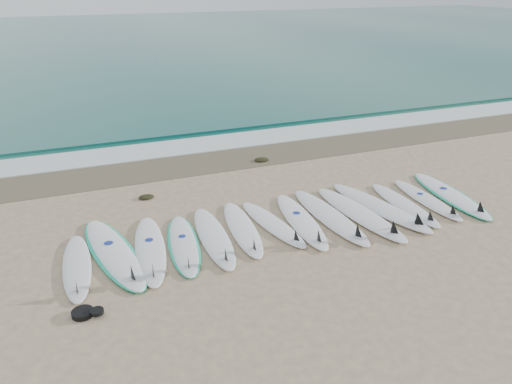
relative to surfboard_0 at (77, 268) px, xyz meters
name	(u,v)px	position (x,y,z in m)	size (l,w,h in m)	color
ground	(286,224)	(4.02, 0.23, -0.05)	(120.00, 120.00, 0.00)	tan
ocean	(104,41)	(4.02, 32.73, -0.04)	(120.00, 55.00, 0.03)	#1C6156
wet_sand_band	(222,160)	(4.02, 4.33, -0.04)	(120.00, 1.80, 0.01)	brown
foam_band	(207,144)	(4.02, 5.73, -0.03)	(120.00, 1.40, 0.04)	silver
wave_crest	(194,130)	(4.02, 7.23, 0.00)	(120.00, 1.00, 0.10)	#1C6156
surfboard_0	(77,268)	(0.00, 0.00, 0.00)	(0.59, 2.31, 0.29)	white
surfboard_1	(114,253)	(0.65, 0.25, 0.00)	(1.19, 3.01, 0.37)	white
surfboard_2	(150,250)	(1.27, 0.11, 0.01)	(0.88, 2.67, 0.33)	white
surfboard_3	(184,245)	(1.88, 0.10, -0.01)	(0.90, 2.43, 0.30)	white
surfboard_4	(214,238)	(2.48, 0.12, 0.01)	(0.72, 2.61, 0.33)	white
surfboard_5	(243,229)	(3.11, 0.25, 0.00)	(0.79, 2.50, 0.31)	white
surfboard_6	(274,224)	(3.75, 0.21, 0.00)	(0.79, 2.36, 0.30)	white
surfboard_7	(302,221)	(4.33, 0.12, 0.01)	(0.83, 2.66, 0.33)	white
surfboard_8	(331,217)	(4.96, 0.06, 0.01)	(0.64, 2.84, 0.36)	white
surfboard_9	(361,214)	(5.60, -0.06, 0.01)	(0.84, 2.94, 0.37)	white
surfboard_10	(382,208)	(6.18, 0.05, 0.01)	(1.10, 2.97, 0.37)	white
surfboard_11	(406,205)	(6.75, -0.02, 0.00)	(0.60, 2.43, 0.31)	white
surfboard_12	(428,200)	(7.38, 0.02, 0.00)	(0.60, 2.37, 0.30)	white
surfboard_13	(451,195)	(8.04, 0.04, 0.00)	(0.98, 2.81, 0.35)	white
seaweed_near	(146,197)	(1.64, 2.54, -0.02)	(0.35, 0.27, 0.07)	black
seaweed_far	(262,160)	(4.98, 3.83, -0.01)	(0.40, 0.31, 0.08)	black
leash_coil	(86,313)	(0.04, -1.34, 0.00)	(0.46, 0.36, 0.11)	black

